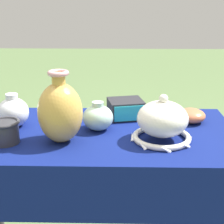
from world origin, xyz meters
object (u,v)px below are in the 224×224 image
(cup_wide_charcoal, at_px, (5,131))
(vase_tall_bulbous, at_px, (60,112))
(vase_dome_bell, at_px, (162,122))
(jar_round_porcelain, at_px, (13,112))
(bowl_shallow_terracotta, at_px, (191,116))
(mosaic_tile_box, at_px, (126,109))
(jar_round_celadon, at_px, (98,117))

(cup_wide_charcoal, bearing_deg, vase_tall_bulbous, 5.23)
(vase_dome_bell, distance_m, jar_round_porcelain, 0.62)
(cup_wide_charcoal, distance_m, jar_round_porcelain, 0.17)
(bowl_shallow_terracotta, bearing_deg, vase_tall_bulbous, -157.42)
(mosaic_tile_box, distance_m, jar_round_celadon, 0.19)
(vase_tall_bulbous, relative_size, jar_round_porcelain, 1.92)
(vase_tall_bulbous, bearing_deg, jar_round_celadon, 42.89)
(mosaic_tile_box, height_order, jar_round_porcelain, jar_round_porcelain)
(vase_tall_bulbous, xyz_separation_m, jar_round_celadon, (0.13, 0.12, -0.06))
(vase_tall_bulbous, relative_size, vase_dome_bell, 1.15)
(mosaic_tile_box, distance_m, jar_round_porcelain, 0.49)
(mosaic_tile_box, xyz_separation_m, jar_round_celadon, (-0.12, -0.15, 0.01))
(vase_tall_bulbous, bearing_deg, vase_dome_bell, 3.27)
(mosaic_tile_box, xyz_separation_m, bowl_shallow_terracotta, (0.28, -0.06, -0.01))
(vase_dome_bell, height_order, mosaic_tile_box, vase_dome_bell)
(vase_tall_bulbous, height_order, cup_wide_charcoal, vase_tall_bulbous)
(jar_round_porcelain, bearing_deg, mosaic_tile_box, 14.78)
(vase_dome_bell, relative_size, jar_round_porcelain, 1.66)
(mosaic_tile_box, relative_size, jar_round_porcelain, 1.23)
(cup_wide_charcoal, bearing_deg, jar_round_porcelain, 96.19)
(mosaic_tile_box, xyz_separation_m, cup_wide_charcoal, (-0.45, -0.30, 0.01))
(vase_dome_bell, xyz_separation_m, jar_round_porcelain, (-0.61, 0.13, -0.01))
(vase_dome_bell, distance_m, jar_round_celadon, 0.27)
(bowl_shallow_terracotta, bearing_deg, mosaic_tile_box, 168.93)
(cup_wide_charcoal, xyz_separation_m, jar_round_porcelain, (-0.02, 0.17, 0.02))
(vase_dome_bell, height_order, cup_wide_charcoal, vase_dome_bell)
(mosaic_tile_box, bearing_deg, vase_tall_bulbous, -144.09)
(vase_tall_bulbous, bearing_deg, bowl_shallow_terracotta, 22.58)
(mosaic_tile_box, xyz_separation_m, jar_round_porcelain, (-0.47, -0.12, 0.02))
(jar_round_celadon, relative_size, jar_round_porcelain, 0.88)
(cup_wide_charcoal, bearing_deg, bowl_shallow_terracotta, 18.00)
(vase_tall_bulbous, distance_m, bowl_shallow_terracotta, 0.58)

